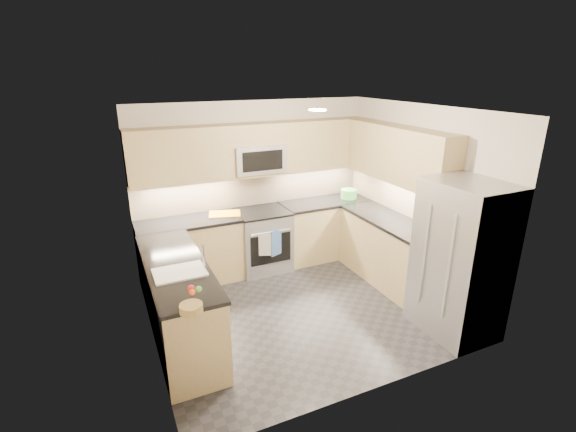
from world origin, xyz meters
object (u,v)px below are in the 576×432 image
(gas_range, at_px, (263,241))
(cutting_board, at_px, (225,214))
(fruit_basket, at_px, (191,308))
(refrigerator, at_px, (461,259))
(microwave, at_px, (258,158))
(utensil_bowl, at_px, (349,194))

(gas_range, relative_size, cutting_board, 2.04)
(cutting_board, distance_m, fruit_basket, 2.56)
(cutting_board, height_order, fruit_basket, fruit_basket)
(gas_range, bearing_deg, cutting_board, 173.40)
(refrigerator, height_order, fruit_basket, refrigerator)
(refrigerator, xyz_separation_m, fruit_basket, (-3.00, 0.13, 0.08))
(gas_range, height_order, microwave, microwave)
(utensil_bowl, bearing_deg, refrigerator, -91.25)
(gas_range, xyz_separation_m, refrigerator, (1.45, -2.43, 0.45))
(gas_range, distance_m, microwave, 1.25)
(gas_range, relative_size, microwave, 1.20)
(gas_range, xyz_separation_m, fruit_basket, (-1.55, -2.29, 0.52))
(cutting_board, bearing_deg, refrigerator, -51.19)
(microwave, bearing_deg, fruit_basket, -122.59)
(cutting_board, bearing_deg, fruit_basket, -112.87)
(microwave, height_order, utensil_bowl, microwave)
(utensil_bowl, relative_size, fruit_basket, 1.27)
(microwave, relative_size, refrigerator, 0.42)
(microwave, bearing_deg, refrigerator, -60.38)
(gas_range, relative_size, refrigerator, 0.51)
(refrigerator, relative_size, fruit_basket, 8.94)
(cutting_board, bearing_deg, microwave, 6.31)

